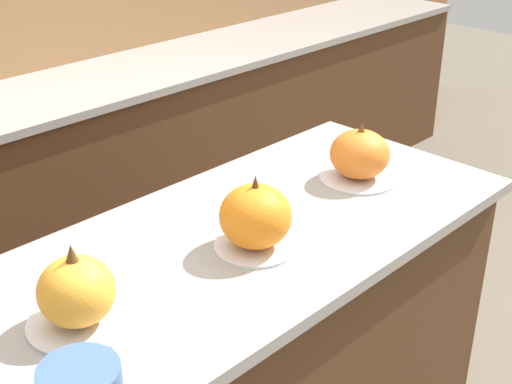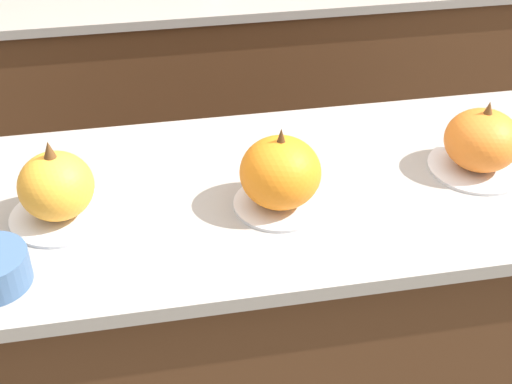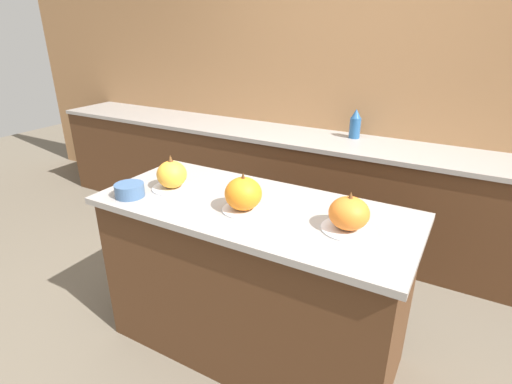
{
  "view_description": "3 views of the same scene",
  "coord_description": "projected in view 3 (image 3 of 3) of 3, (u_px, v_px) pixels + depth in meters",
  "views": [
    {
      "loc": [
        -1.12,
        -1.16,
        1.85
      ],
      "look_at": [
        0.06,
        -0.0,
        1.02
      ],
      "focal_mm": 50.0,
      "sensor_mm": 36.0,
      "label": 1
    },
    {
      "loc": [
        -0.3,
        -1.36,
        1.89
      ],
      "look_at": [
        -0.06,
        -0.05,
        0.94
      ],
      "focal_mm": 50.0,
      "sensor_mm": 36.0,
      "label": 2
    },
    {
      "loc": [
        0.92,
        -1.59,
        1.77
      ],
      "look_at": [
        0.01,
        0.02,
        0.98
      ],
      "focal_mm": 28.0,
      "sensor_mm": 36.0,
      "label": 3
    }
  ],
  "objects": [
    {
      "name": "ground_plane",
      "position": [
        253.0,
        344.0,
        2.38
      ],
      "size": [
        12.0,
        12.0,
        0.0
      ],
      "primitive_type": "plane",
      "color": "#665B4C"
    },
    {
      "name": "wall_back",
      "position": [
        359.0,
        91.0,
        3.31
      ],
      "size": [
        8.0,
        0.06,
        2.5
      ],
      "color": "#9E7047",
      "rests_on": "ground_plane"
    },
    {
      "name": "kitchen_island",
      "position": [
        253.0,
        280.0,
        2.2
      ],
      "size": [
        1.64,
        0.72,
        0.92
      ],
      "color": "#4C2D19",
      "rests_on": "ground_plane"
    },
    {
      "name": "back_counter",
      "position": [
        338.0,
        193.0,
        3.36
      ],
      "size": [
        6.0,
        0.6,
        0.9
      ],
      "color": "#4C2D19",
      "rests_on": "ground_plane"
    },
    {
      "name": "pumpkin_cake_left",
      "position": [
        172.0,
        176.0,
        2.2
      ],
      "size": [
        0.23,
        0.23,
        0.2
      ],
      "color": "silver",
      "rests_on": "kitchen_island"
    },
    {
      "name": "pumpkin_cake_center",
      "position": [
        243.0,
        195.0,
        1.94
      ],
      "size": [
        0.21,
        0.21,
        0.2
      ],
      "color": "silver",
      "rests_on": "kitchen_island"
    },
    {
      "name": "pumpkin_cake_right",
      "position": [
        349.0,
        215.0,
        1.76
      ],
      "size": [
        0.24,
        0.24,
        0.19
      ],
      "color": "silver",
      "rests_on": "kitchen_island"
    },
    {
      "name": "bottle_tall",
      "position": [
        355.0,
        124.0,
        3.24
      ],
      "size": [
        0.09,
        0.09,
        0.24
      ],
      "color": "#235184",
      "rests_on": "back_counter"
    },
    {
      "name": "mixing_bowl",
      "position": [
        130.0,
        190.0,
        2.12
      ],
      "size": [
        0.16,
        0.16,
        0.07
      ],
      "color": "#3D5B84",
      "rests_on": "kitchen_island"
    }
  ]
}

